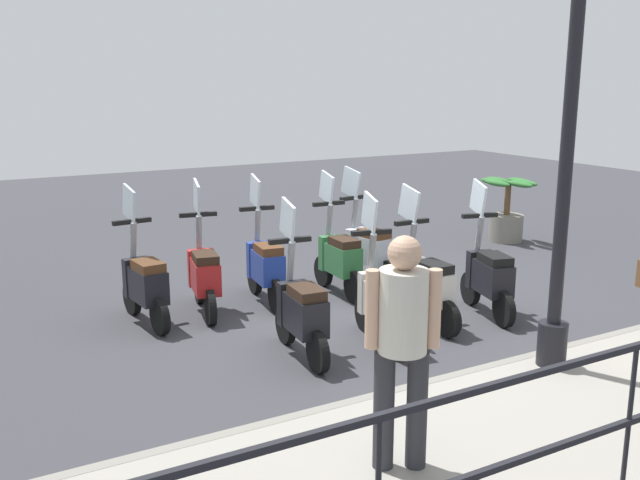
{
  "coord_description": "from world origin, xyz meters",
  "views": [
    {
      "loc": [
        -6.66,
        4.36,
        2.71
      ],
      "look_at": [
        0.2,
        0.5,
        0.9
      ],
      "focal_mm": 40.0,
      "sensor_mm": 36.0,
      "label": 1
    }
  ],
  "objects_px": {
    "scooter_far_2": "(265,265)",
    "scooter_far_0": "(367,249)",
    "potted_palm": "(507,215)",
    "scooter_far_4": "(144,283)",
    "scooter_near_0": "(488,275)",
    "scooter_far_3": "(204,274)",
    "lamp_post_near": "(565,174)",
    "scooter_near_2": "(381,299)",
    "scooter_near_3": "(301,311)",
    "scooter_near_1": "(425,284)",
    "scooter_far_1": "(339,257)",
    "pedestrian_distant": "(402,336)"
  },
  "relations": [
    {
      "from": "scooter_far_3",
      "to": "scooter_far_0",
      "type": "bearing_deg",
      "value": -75.98
    },
    {
      "from": "scooter_near_2",
      "to": "scooter_far_4",
      "type": "height_order",
      "value": "same"
    },
    {
      "from": "scooter_near_2",
      "to": "scooter_far_1",
      "type": "relative_size",
      "value": 1.0
    },
    {
      "from": "scooter_far_4",
      "to": "scooter_near_1",
      "type": "bearing_deg",
      "value": -125.71
    },
    {
      "from": "scooter_near_1",
      "to": "scooter_far_2",
      "type": "height_order",
      "value": "same"
    },
    {
      "from": "lamp_post_near",
      "to": "scooter_far_2",
      "type": "relative_size",
      "value": 2.57
    },
    {
      "from": "scooter_near_0",
      "to": "scooter_far_4",
      "type": "relative_size",
      "value": 1.0
    },
    {
      "from": "pedestrian_distant",
      "to": "scooter_near_3",
      "type": "distance_m",
      "value": 2.45
    },
    {
      "from": "potted_palm",
      "to": "scooter_near_2",
      "type": "xyz_separation_m",
      "value": [
        -2.92,
        4.52,
        0.04
      ]
    },
    {
      "from": "pedestrian_distant",
      "to": "scooter_near_1",
      "type": "height_order",
      "value": "pedestrian_distant"
    },
    {
      "from": "scooter_near_0",
      "to": "scooter_near_3",
      "type": "distance_m",
      "value": 2.47
    },
    {
      "from": "scooter_near_0",
      "to": "scooter_far_3",
      "type": "height_order",
      "value": "same"
    },
    {
      "from": "scooter_far_2",
      "to": "scooter_far_4",
      "type": "bearing_deg",
      "value": 98.95
    },
    {
      "from": "lamp_post_near",
      "to": "scooter_far_3",
      "type": "distance_m",
      "value": 4.17
    },
    {
      "from": "scooter_far_2",
      "to": "scooter_far_3",
      "type": "distance_m",
      "value": 0.79
    },
    {
      "from": "scooter_near_3",
      "to": "scooter_far_0",
      "type": "height_order",
      "value": "same"
    },
    {
      "from": "lamp_post_near",
      "to": "scooter_far_3",
      "type": "height_order",
      "value": "lamp_post_near"
    },
    {
      "from": "scooter_near_2",
      "to": "scooter_far_3",
      "type": "xyz_separation_m",
      "value": [
        1.82,
        1.24,
        0.0
      ]
    },
    {
      "from": "scooter_near_1",
      "to": "scooter_far_1",
      "type": "height_order",
      "value": "same"
    },
    {
      "from": "lamp_post_near",
      "to": "potted_palm",
      "type": "bearing_deg",
      "value": -39.7
    },
    {
      "from": "lamp_post_near",
      "to": "scooter_far_4",
      "type": "relative_size",
      "value": 2.57
    },
    {
      "from": "pedestrian_distant",
      "to": "scooter_near_2",
      "type": "height_order",
      "value": "pedestrian_distant"
    },
    {
      "from": "scooter_near_1",
      "to": "scooter_far_0",
      "type": "distance_m",
      "value": 1.74
    },
    {
      "from": "scooter_near_0",
      "to": "scooter_far_3",
      "type": "bearing_deg",
      "value": 74.58
    },
    {
      "from": "scooter_far_0",
      "to": "scooter_far_4",
      "type": "height_order",
      "value": "same"
    },
    {
      "from": "scooter_near_0",
      "to": "scooter_near_1",
      "type": "height_order",
      "value": "same"
    },
    {
      "from": "potted_palm",
      "to": "lamp_post_near",
      "type": "bearing_deg",
      "value": 140.3
    },
    {
      "from": "lamp_post_near",
      "to": "scooter_near_0",
      "type": "distance_m",
      "value": 2.3
    },
    {
      "from": "scooter_far_4",
      "to": "potted_palm",
      "type": "bearing_deg",
      "value": -85.52
    },
    {
      "from": "scooter_near_0",
      "to": "scooter_far_2",
      "type": "relative_size",
      "value": 1.0
    },
    {
      "from": "scooter_far_0",
      "to": "scooter_far_4",
      "type": "relative_size",
      "value": 1.0
    },
    {
      "from": "scooter_near_3",
      "to": "scooter_near_1",
      "type": "bearing_deg",
      "value": -79.61
    },
    {
      "from": "lamp_post_near",
      "to": "scooter_near_2",
      "type": "height_order",
      "value": "lamp_post_near"
    },
    {
      "from": "scooter_far_0",
      "to": "scooter_far_2",
      "type": "bearing_deg",
      "value": 85.01
    },
    {
      "from": "scooter_near_1",
      "to": "potted_palm",
      "type": "bearing_deg",
      "value": -53.74
    },
    {
      "from": "potted_palm",
      "to": "scooter_far_2",
      "type": "relative_size",
      "value": 0.69
    },
    {
      "from": "scooter_far_2",
      "to": "scooter_far_4",
      "type": "height_order",
      "value": "same"
    },
    {
      "from": "potted_palm",
      "to": "scooter_far_1",
      "type": "xyz_separation_m",
      "value": [
        -1.21,
        4.01,
        0.04
      ]
    },
    {
      "from": "potted_palm",
      "to": "scooter_near_1",
      "type": "bearing_deg",
      "value": 125.41
    },
    {
      "from": "pedestrian_distant",
      "to": "scooter_far_3",
      "type": "distance_m",
      "value": 4.11
    },
    {
      "from": "pedestrian_distant",
      "to": "scooter_near_1",
      "type": "xyz_separation_m",
      "value": [
        2.47,
        -2.11,
        -0.6
      ]
    },
    {
      "from": "lamp_post_near",
      "to": "scooter_near_2",
      "type": "xyz_separation_m",
      "value": [
        1.51,
        0.85,
        -1.41
      ]
    },
    {
      "from": "scooter_near_1",
      "to": "scooter_near_2",
      "type": "height_order",
      "value": "same"
    },
    {
      "from": "scooter_far_1",
      "to": "scooter_far_3",
      "type": "bearing_deg",
      "value": 88.95
    },
    {
      "from": "scooter_far_2",
      "to": "scooter_far_0",
      "type": "bearing_deg",
      "value": -79.85
    },
    {
      "from": "lamp_post_near",
      "to": "scooter_near_3",
      "type": "bearing_deg",
      "value": 47.42
    },
    {
      "from": "scooter_far_0",
      "to": "scooter_near_0",
      "type": "bearing_deg",
      "value": -172.25
    },
    {
      "from": "potted_palm",
      "to": "scooter_far_2",
      "type": "height_order",
      "value": "scooter_far_2"
    },
    {
      "from": "lamp_post_near",
      "to": "potted_palm",
      "type": "xyz_separation_m",
      "value": [
        4.42,
        -3.67,
        -1.45
      ]
    },
    {
      "from": "potted_palm",
      "to": "pedestrian_distant",
      "type": "bearing_deg",
      "value": 131.23
    }
  ]
}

